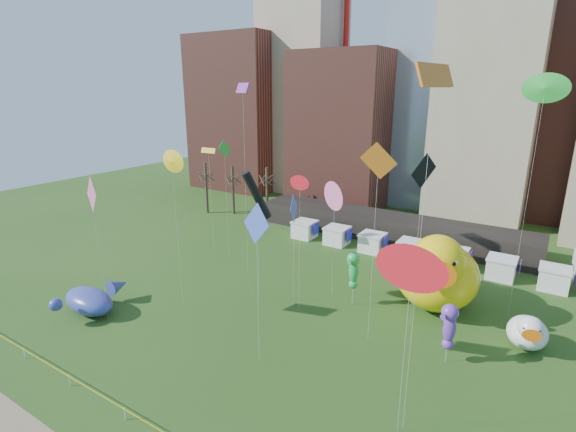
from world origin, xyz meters
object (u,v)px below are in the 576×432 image
Objects in this scene: seahorse_green at (353,268)px; seahorse_purple at (450,323)px; small_duck at (528,332)px; big_duck at (437,273)px; whale_inflatable at (91,300)px.

seahorse_purple is (9.85, -4.54, -0.54)m from seahorse_green.
small_duck is 0.82× the size of seahorse_green.
big_duck is 2.03× the size of seahorse_green.
small_duck is at bearing 66.41° from seahorse_purple.
seahorse_green is at bearing 174.26° from small_duck.
seahorse_purple reaches higher than whale_inflatable.
seahorse_purple is at bearing 20.87° from whale_inflatable.
seahorse_purple is at bearing -141.74° from small_duck.
big_duck is 1.44× the size of whale_inflatable.
big_duck is at bearing 28.42° from seahorse_green.
seahorse_green is 10.86m from seahorse_purple.
seahorse_green is 24.76m from whale_inflatable.
seahorse_purple is at bearing -23.99° from seahorse_green.
whale_inflatable is (-34.91, -15.16, -0.29)m from small_duck.
big_duck is at bearing 36.42° from whale_inflatable.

